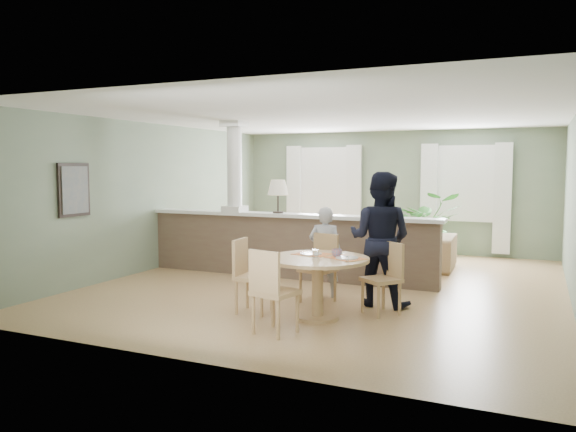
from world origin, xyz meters
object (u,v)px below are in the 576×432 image
at_px(man_person, 380,239).
at_px(chair_far_man, 386,275).
at_px(sofa, 372,242).
at_px(child_person, 325,252).
at_px(chair_side, 249,272).
at_px(chair_far_boy, 321,264).
at_px(dining_table, 318,270).
at_px(houseplant, 429,225).
at_px(chair_near, 271,288).

bearing_deg(man_person, chair_far_man, 119.75).
distance_m(sofa, child_person, 2.87).
relative_size(chair_side, man_person, 0.52).
height_order(chair_far_boy, chair_side, chair_side).
bearing_deg(man_person, dining_table, 66.96).
relative_size(sofa, dining_table, 2.39).
relative_size(houseplant, man_person, 0.76).
xyz_separation_m(chair_near, man_person, (0.76, 1.85, 0.38)).
xyz_separation_m(sofa, child_person, (0.10, -2.86, 0.21)).
height_order(dining_table, chair_side, chair_side).
bearing_deg(child_person, man_person, 160.41).
bearing_deg(chair_side, man_person, -58.61).
bearing_deg(dining_table, child_person, 106.36).
bearing_deg(child_person, chair_far_man, 142.97).
bearing_deg(chair_side, chair_near, -142.51).
xyz_separation_m(chair_far_man, chair_side, (-1.66, -0.66, 0.02)).
bearing_deg(man_person, chair_far_boy, 12.47).
xyz_separation_m(chair_near, chair_side, (-0.71, 0.80, -0.01)).
height_order(sofa, chair_side, chair_side).
bearing_deg(chair_far_man, dining_table, -101.52).
height_order(chair_side, man_person, man_person).
height_order(houseplant, chair_near, houseplant).
distance_m(sofa, dining_table, 4.05).
relative_size(houseplant, dining_table, 1.09).
relative_size(sofa, houseplant, 2.21).
relative_size(child_person, man_person, 0.72).
bearing_deg(chair_side, houseplant, -19.04).
distance_m(sofa, houseplant, 1.52).
bearing_deg(chair_far_boy, man_person, 22.89).
xyz_separation_m(chair_far_boy, chair_near, (0.06, -1.74, 0.01)).
distance_m(houseplant, chair_far_boy, 4.41).
xyz_separation_m(houseplant, chair_side, (-1.39, -5.29, -0.17)).
distance_m(houseplant, man_person, 4.24).
distance_m(dining_table, child_person, 1.21).
bearing_deg(sofa, dining_table, -86.07).
relative_size(chair_far_boy, chair_near, 0.98).
bearing_deg(dining_table, man_person, 62.60).
distance_m(chair_far_boy, chair_far_man, 1.04).
xyz_separation_m(houseplant, chair_far_boy, (-0.73, -4.35, -0.17)).
relative_size(sofa, chair_side, 3.20).
xyz_separation_m(chair_side, man_person, (1.47, 1.06, 0.39)).
height_order(chair_far_man, man_person, man_person).
bearing_deg(dining_table, chair_far_man, 40.43).
bearing_deg(chair_near, houseplant, -83.45).
bearing_deg(chair_near, chair_far_man, -110.15).
bearing_deg(child_person, chair_side, 54.34).
xyz_separation_m(houseplant, chair_near, (-0.68, -6.09, -0.16)).
xyz_separation_m(sofa, man_person, (0.96, -3.02, 0.47)).
bearing_deg(chair_far_boy, chair_side, -110.06).
bearing_deg(child_person, houseplant, -109.74).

